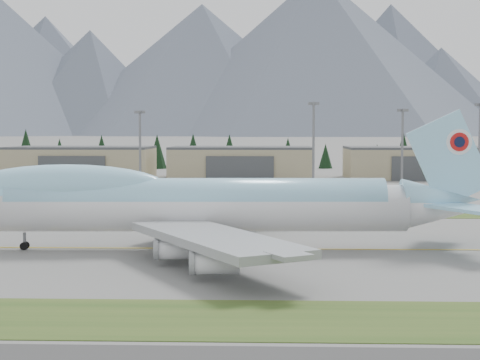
{
  "coord_description": "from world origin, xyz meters",
  "views": [
    {
      "loc": [
        -7.14,
        -100.95,
        16.5
      ],
      "look_at": [
        -11.22,
        23.34,
        8.0
      ],
      "focal_mm": 55.0,
      "sensor_mm": 36.0,
      "label": 1
    }
  ],
  "objects_px": {
    "boeing_747_freighter": "(199,204)",
    "hangar_left": "(82,162)",
    "hangar_center": "(241,162)",
    "service_vehicle_b": "(325,186)",
    "service_vehicle_a": "(199,185)",
    "hangar_right": "(418,163)"
  },
  "relations": [
    {
      "from": "boeing_747_freighter",
      "to": "hangar_left",
      "type": "bearing_deg",
      "value": 107.72
    },
    {
      "from": "hangar_center",
      "to": "service_vehicle_b",
      "type": "xyz_separation_m",
      "value": [
        25.66,
        -36.07,
        -5.39
      ]
    },
    {
      "from": "hangar_left",
      "to": "service_vehicle_b",
      "type": "height_order",
      "value": "hangar_left"
    },
    {
      "from": "service_vehicle_a",
      "to": "service_vehicle_b",
      "type": "xyz_separation_m",
      "value": [
        37.23,
        -3.74,
        0.0
      ]
    },
    {
      "from": "hangar_left",
      "to": "service_vehicle_a",
      "type": "relative_size",
      "value": 12.38
    },
    {
      "from": "hangar_left",
      "to": "hangar_right",
      "type": "relative_size",
      "value": 1.0
    },
    {
      "from": "hangar_center",
      "to": "hangar_right",
      "type": "relative_size",
      "value": 1.0
    },
    {
      "from": "hangar_left",
      "to": "service_vehicle_b",
      "type": "bearing_deg",
      "value": -24.1
    },
    {
      "from": "hangar_left",
      "to": "hangar_center",
      "type": "bearing_deg",
      "value": 0.0
    },
    {
      "from": "hangar_center",
      "to": "service_vehicle_b",
      "type": "relative_size",
      "value": 12.56
    },
    {
      "from": "hangar_left",
      "to": "hangar_center",
      "type": "height_order",
      "value": "same"
    },
    {
      "from": "hangar_center",
      "to": "service_vehicle_a",
      "type": "xyz_separation_m",
      "value": [
        -11.57,
        -32.33,
        -5.39
      ]
    },
    {
      "from": "hangar_right",
      "to": "service_vehicle_a",
      "type": "distance_m",
      "value": 78.72
    },
    {
      "from": "hangar_right",
      "to": "service_vehicle_a",
      "type": "relative_size",
      "value": 12.38
    },
    {
      "from": "hangar_center",
      "to": "hangar_right",
      "type": "distance_m",
      "value": 60.0
    },
    {
      "from": "service_vehicle_b",
      "to": "boeing_747_freighter",
      "type": "bearing_deg",
      "value": -174.48
    },
    {
      "from": "hangar_left",
      "to": "service_vehicle_b",
      "type": "relative_size",
      "value": 12.56
    },
    {
      "from": "hangar_left",
      "to": "hangar_right",
      "type": "distance_m",
      "value": 115.0
    },
    {
      "from": "hangar_center",
      "to": "hangar_right",
      "type": "xyz_separation_m",
      "value": [
        60.0,
        0.0,
        0.0
      ]
    },
    {
      "from": "service_vehicle_b",
      "to": "service_vehicle_a",
      "type": "bearing_deg",
      "value": 102.95
    },
    {
      "from": "hangar_left",
      "to": "service_vehicle_a",
      "type": "height_order",
      "value": "hangar_left"
    },
    {
      "from": "service_vehicle_a",
      "to": "hangar_left",
      "type": "bearing_deg",
      "value": 152.86
    }
  ]
}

